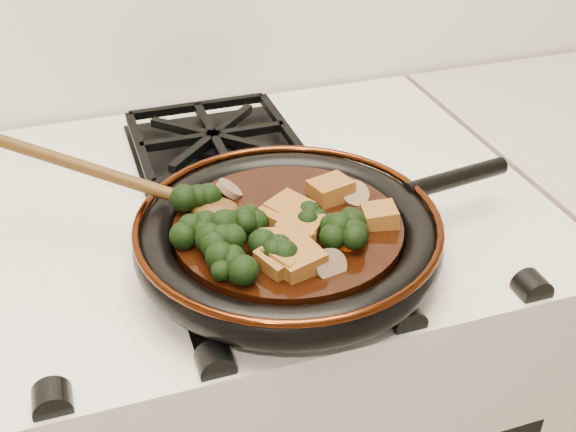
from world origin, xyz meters
name	(u,v)px	position (x,y,z in m)	size (l,w,h in m)	color
stove	(250,430)	(0.00, 1.69, 0.45)	(0.76, 0.60, 0.90)	silver
burner_grate_front	(272,252)	(0.00, 1.55, 0.91)	(0.23, 0.23, 0.03)	black
burner_grate_back	(214,141)	(0.00, 1.83, 0.91)	(0.23, 0.23, 0.03)	black
skillet	(290,235)	(0.02, 1.54, 0.94)	(0.46, 0.34, 0.05)	black
braising_sauce	(288,232)	(0.01, 1.53, 0.95)	(0.25, 0.25, 0.02)	black
tofu_cube_0	(279,217)	(0.01, 1.54, 0.97)	(0.04, 0.03, 0.02)	brown
tofu_cube_1	(280,248)	(-0.01, 1.49, 0.97)	(0.04, 0.04, 0.02)	brown
tofu_cube_2	(297,231)	(0.02, 1.51, 0.97)	(0.04, 0.04, 0.02)	brown
tofu_cube_3	(288,257)	(-0.01, 1.47, 0.97)	(0.04, 0.04, 0.02)	brown
tofu_cube_4	(331,190)	(0.08, 1.57, 0.97)	(0.04, 0.04, 0.02)	brown
tofu_cube_5	(380,216)	(0.11, 1.51, 0.97)	(0.04, 0.04, 0.02)	brown
tofu_cube_6	(297,259)	(0.00, 1.46, 0.97)	(0.04, 0.05, 0.02)	brown
tofu_cube_7	(298,221)	(0.02, 1.53, 0.97)	(0.04, 0.04, 0.02)	brown
tofu_cube_8	(281,260)	(-0.02, 1.47, 0.97)	(0.04, 0.04, 0.02)	brown
tofu_cube_9	(289,211)	(0.02, 1.55, 0.97)	(0.04, 0.04, 0.02)	brown
tofu_cube_10	(300,229)	(0.02, 1.51, 0.97)	(0.04, 0.04, 0.02)	brown
broccoli_floret_0	(198,206)	(-0.07, 1.59, 0.97)	(0.06, 0.06, 0.05)	black
broccoli_floret_1	(195,236)	(-0.09, 1.53, 0.97)	(0.06, 0.06, 0.05)	black
broccoli_floret_2	(216,234)	(-0.07, 1.53, 0.97)	(0.06, 0.06, 0.06)	black
broccoli_floret_3	(247,230)	(-0.03, 1.53, 0.97)	(0.06, 0.06, 0.05)	black
broccoli_floret_4	(232,268)	(-0.07, 1.47, 0.97)	(0.06, 0.06, 0.05)	black
broccoli_floret_5	(309,217)	(0.04, 1.53, 0.97)	(0.05, 0.05, 0.05)	black
broccoli_floret_6	(277,249)	(-0.02, 1.48, 0.97)	(0.06, 0.06, 0.06)	black
broccoli_floret_7	(228,253)	(-0.06, 1.49, 0.97)	(0.06, 0.06, 0.06)	black
broccoli_floret_8	(342,230)	(0.06, 1.50, 0.97)	(0.06, 0.06, 0.05)	black
broccoli_floret_9	(342,237)	(0.06, 1.48, 0.97)	(0.06, 0.06, 0.05)	black
carrot_coin_0	(303,221)	(0.03, 1.53, 0.96)	(0.03, 0.03, 0.01)	#C43405
carrot_coin_1	(296,217)	(0.02, 1.54, 0.96)	(0.03, 0.03, 0.01)	#C43405
carrot_coin_2	(230,234)	(-0.05, 1.53, 0.96)	(0.03, 0.03, 0.01)	#C43405
carrot_coin_3	(348,241)	(0.06, 1.48, 0.96)	(0.03, 0.03, 0.01)	#C43405
mushroom_slice_0	(330,265)	(0.03, 1.44, 0.97)	(0.03, 0.03, 0.01)	#7E6148
mushroom_slice_1	(355,194)	(0.10, 1.56, 0.97)	(0.03, 0.03, 0.01)	#7E6148
mushroom_slice_2	(229,189)	(-0.03, 1.61, 0.97)	(0.03, 0.03, 0.01)	#7E6148
wooden_spoon	(149,188)	(-0.12, 1.62, 0.98)	(0.15, 0.10, 0.26)	#4C2F10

